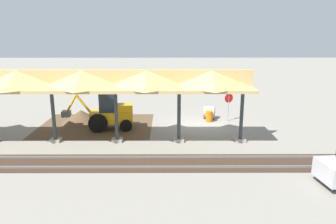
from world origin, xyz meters
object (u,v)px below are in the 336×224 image
at_px(concrete_pipe, 209,112).
at_px(backhoe, 109,113).
at_px(stop_sign, 229,101).
at_px(traffic_barrel, 209,116).

bearing_deg(concrete_pipe, backhoe, 20.49).
bearing_deg(backhoe, stop_sign, -166.77).
xyz_separation_m(backhoe, traffic_barrel, (-7.83, -2.02, -0.81)).
height_order(backhoe, traffic_barrel, backhoe).
distance_m(stop_sign, backhoe, 9.68).
relative_size(backhoe, concrete_pipe, 4.29).
height_order(stop_sign, traffic_barrel, stop_sign).
distance_m(stop_sign, concrete_pipe, 2.01).
distance_m(backhoe, concrete_pipe, 8.51).
bearing_deg(traffic_barrel, backhoe, 14.43).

